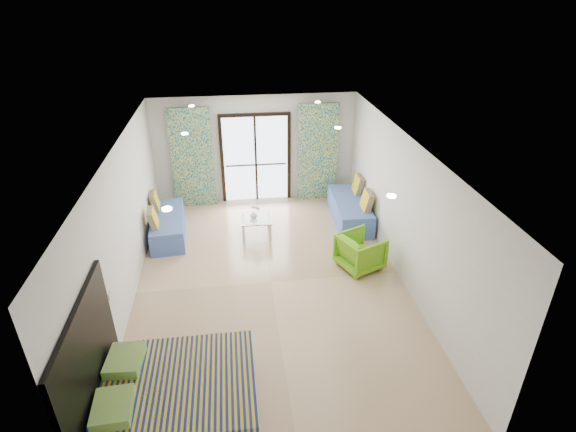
{
  "coord_description": "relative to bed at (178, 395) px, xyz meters",
  "views": [
    {
      "loc": [
        -0.58,
        -6.95,
        5.11
      ],
      "look_at": [
        0.39,
        0.48,
        1.15
      ],
      "focal_mm": 28.0,
      "sensor_mm": 36.0,
      "label": 1
    }
  ],
  "objects": [
    {
      "name": "floor",
      "position": [
        1.48,
        2.7,
        -0.29
      ],
      "size": [
        5.0,
        7.5,
        0.01
      ],
      "primitive_type": null,
      "color": "#A0815F",
      "rests_on": "ground"
    },
    {
      "name": "ceiling",
      "position": [
        1.48,
        2.7,
        2.41
      ],
      "size": [
        5.0,
        7.5,
        0.01
      ],
      "primitive_type": null,
      "color": "silver",
      "rests_on": "ground"
    },
    {
      "name": "wall_back",
      "position": [
        1.48,
        6.45,
        1.06
      ],
      "size": [
        5.0,
        0.01,
        2.7
      ],
      "primitive_type": null,
      "color": "silver",
      "rests_on": "ground"
    },
    {
      "name": "wall_front",
      "position": [
        1.48,
        -1.05,
        1.06
      ],
      "size": [
        5.0,
        0.01,
        2.7
      ],
      "primitive_type": null,
      "color": "silver",
      "rests_on": "ground"
    },
    {
      "name": "wall_left",
      "position": [
        -1.02,
        2.7,
        1.06
      ],
      "size": [
        0.01,
        7.5,
        2.7
      ],
      "primitive_type": null,
      "color": "silver",
      "rests_on": "ground"
    },
    {
      "name": "wall_right",
      "position": [
        3.98,
        2.7,
        1.06
      ],
      "size": [
        0.01,
        7.5,
        2.7
      ],
      "primitive_type": null,
      "color": "silver",
      "rests_on": "ground"
    },
    {
      "name": "balcony_door",
      "position": [
        1.48,
        6.42,
        0.97
      ],
      "size": [
        1.76,
        0.08,
        2.28
      ],
      "color": "black",
      "rests_on": "floor"
    },
    {
      "name": "balcony_rail",
      "position": [
        1.48,
        6.43,
        0.66
      ],
      "size": [
        1.52,
        0.03,
        0.04
      ],
      "primitive_type": "cube",
      "color": "#595451",
      "rests_on": "balcony_door"
    },
    {
      "name": "curtain_left",
      "position": [
        -0.07,
        6.27,
        0.96
      ],
      "size": [
        1.0,
        0.1,
        2.5
      ],
      "primitive_type": "cube",
      "color": "silver",
      "rests_on": "floor"
    },
    {
      "name": "curtain_right",
      "position": [
        3.03,
        6.27,
        0.96
      ],
      "size": [
        1.0,
        0.1,
        2.5
      ],
      "primitive_type": "cube",
      "color": "silver",
      "rests_on": "floor"
    },
    {
      "name": "downlight_a",
      "position": [
        0.08,
        0.7,
        2.38
      ],
      "size": [
        0.12,
        0.12,
        0.02
      ],
      "primitive_type": "cylinder",
      "color": "#FFE0B2",
      "rests_on": "ceiling"
    },
    {
      "name": "downlight_b",
      "position": [
        2.88,
        0.7,
        2.38
      ],
      "size": [
        0.12,
        0.12,
        0.02
      ],
      "primitive_type": "cylinder",
      "color": "#FFE0B2",
      "rests_on": "ceiling"
    },
    {
      "name": "downlight_c",
      "position": [
        0.08,
        3.7,
        2.38
      ],
      "size": [
        0.12,
        0.12,
        0.02
      ],
      "primitive_type": "cylinder",
      "color": "#FFE0B2",
      "rests_on": "ceiling"
    },
    {
      "name": "downlight_d",
      "position": [
        2.88,
        3.7,
        2.38
      ],
      "size": [
        0.12,
        0.12,
        0.02
      ],
      "primitive_type": "cylinder",
      "color": "#FFE0B2",
      "rests_on": "ceiling"
    },
    {
      "name": "downlight_e",
      "position": [
        0.08,
        5.7,
        2.38
      ],
      "size": [
        0.12,
        0.12,
        0.02
      ],
      "primitive_type": "cylinder",
      "color": "#FFE0B2",
      "rests_on": "ceiling"
    },
    {
      "name": "downlight_f",
      "position": [
        2.88,
        5.7,
        2.38
      ],
      "size": [
        0.12,
        0.12,
        0.02
      ],
      "primitive_type": "cylinder",
      "color": "#FFE0B2",
      "rests_on": "ceiling"
    },
    {
      "name": "headboard",
      "position": [
        -0.98,
        0.0,
        0.76
      ],
      "size": [
        0.06,
        2.1,
        1.5
      ],
      "primitive_type": "cube",
      "color": "black",
      "rests_on": "floor"
    },
    {
      "name": "switch_plate",
      "position": [
        -0.99,
        1.25,
        0.76
      ],
      "size": [
        0.02,
        0.1,
        0.1
      ],
      "primitive_type": "cube",
      "color": "silver",
      "rests_on": "wall_left"
    },
    {
      "name": "bed",
      "position": [
        0.0,
        0.0,
        0.0
      ],
      "size": [
        2.0,
        1.63,
        0.69
      ],
      "color": "silver",
      "rests_on": "floor"
    },
    {
      "name": "daybed_left",
      "position": [
        -0.64,
        4.77,
        -0.01
      ],
      "size": [
        0.85,
        1.86,
        0.89
      ],
      "rotation": [
        0.0,
        0.0,
        0.08
      ],
      "color": "#4661A8",
      "rests_on": "floor"
    },
    {
      "name": "daybed_right",
      "position": [
        3.59,
        4.93,
        0.01
      ],
      "size": [
        0.84,
        1.97,
        0.95
      ],
      "rotation": [
        0.0,
        0.0,
        -0.05
      ],
      "color": "#4661A8",
      "rests_on": "floor"
    },
    {
      "name": "coffee_table",
      "position": [
        1.33,
        4.51,
        0.11
      ],
      "size": [
        0.69,
        0.69,
        0.78
      ],
      "rotation": [
        0.0,
        0.0,
        -0.02
      ],
      "color": "silver",
      "rests_on": "floor"
    },
    {
      "name": "vase",
      "position": [
        1.28,
        4.51,
        0.24
      ],
      "size": [
        0.18,
        0.18,
        0.16
      ],
      "primitive_type": "imported",
      "rotation": [
        0.0,
        0.0,
        0.14
      ],
      "color": "white",
      "rests_on": "coffee_table"
    },
    {
      "name": "armchair",
      "position": [
        3.29,
        2.99,
        0.11
      ],
      "size": [
        0.97,
        0.99,
        0.79
      ],
      "primitive_type": "imported",
      "rotation": [
        0.0,
        0.0,
        1.98
      ],
      "color": "#68B217",
      "rests_on": "floor"
    }
  ]
}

